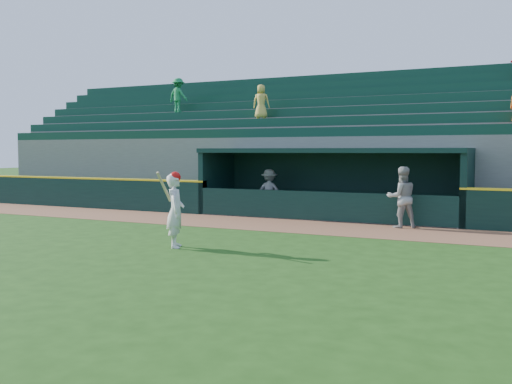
{
  "coord_description": "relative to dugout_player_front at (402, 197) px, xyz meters",
  "views": [
    {
      "loc": [
        6.4,
        -11.69,
        2.36
      ],
      "look_at": [
        0.0,
        1.6,
        1.3
      ],
      "focal_mm": 40.0,
      "sensor_mm": 36.0,
      "label": 1
    }
  ],
  "objects": [
    {
      "name": "ground",
      "position": [
        -2.87,
        -5.95,
        -0.94
      ],
      "size": [
        120.0,
        120.0,
        0.0
      ],
      "primitive_type": "plane",
      "color": "#1D4310",
      "rests_on": "ground"
    },
    {
      "name": "warning_track",
      "position": [
        -2.87,
        -1.05,
        -0.94
      ],
      "size": [
        40.0,
        3.0,
        0.01
      ],
      "primitive_type": "cube",
      "color": "brown",
      "rests_on": "ground"
    },
    {
      "name": "field_wall_left",
      "position": [
        -15.12,
        0.6,
        -0.34
      ],
      "size": [
        15.5,
        0.3,
        1.2
      ],
      "primitive_type": "cube",
      "color": "black",
      "rests_on": "ground"
    },
    {
      "name": "wall_stripe_left",
      "position": [
        -15.12,
        0.6,
        0.29
      ],
      "size": [
        15.5,
        0.32,
        0.06
      ],
      "primitive_type": "cube",
      "color": "yellow",
      "rests_on": "field_wall_left"
    },
    {
      "name": "dugout_player_front",
      "position": [
        0.0,
        0.0,
        0.0
      ],
      "size": [
        1.15,
        1.07,
        1.89
      ],
      "primitive_type": "imported",
      "rotation": [
        0.0,
        0.0,
        3.65
      ],
      "color": "gray",
      "rests_on": "ground"
    },
    {
      "name": "dugout_player_inside",
      "position": [
        -5.28,
        1.82,
        -0.1
      ],
      "size": [
        1.19,
        0.82,
        1.68
      ],
      "primitive_type": "imported",
      "rotation": [
        0.0,
        0.0,
        3.33
      ],
      "color": "#A4A39E",
      "rests_on": "ground"
    },
    {
      "name": "dugout",
      "position": [
        -2.87,
        2.05,
        0.41
      ],
      "size": [
        9.4,
        2.8,
        2.46
      ],
      "color": "slate",
      "rests_on": "ground"
    },
    {
      "name": "stands",
      "position": [
        -2.85,
        6.62,
        1.45
      ],
      "size": [
        34.5,
        6.26,
        7.44
      ],
      "color": "slate",
      "rests_on": "ground"
    },
    {
      "name": "batter_at_plate",
      "position": [
        -4.26,
        -6.01,
        -0.01
      ],
      "size": [
        0.7,
        0.88,
        1.88
      ],
      "color": "silver",
      "rests_on": "ground"
    }
  ]
}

